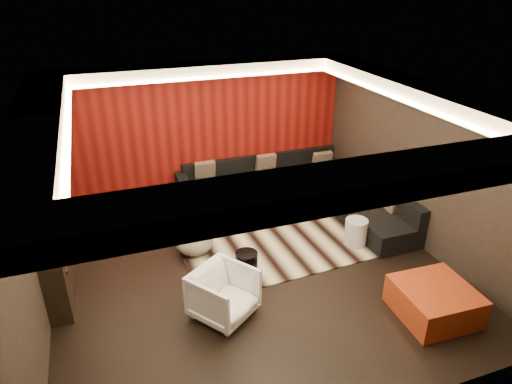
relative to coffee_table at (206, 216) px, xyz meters
name	(u,v)px	position (x,y,z in m)	size (l,w,h in m)	color
floor	(251,269)	(0.32, -1.73, -0.13)	(6.00, 6.00, 0.02)	black
ceiling	(250,97)	(0.32, -1.73, 2.69)	(6.00, 6.00, 0.02)	silver
wall_back	(202,131)	(0.32, 1.28, 1.28)	(6.00, 0.02, 2.80)	black
wall_left	(30,225)	(-2.69, -1.73, 1.28)	(0.02, 6.00, 2.80)	black
wall_right	(419,164)	(3.33, -1.73, 1.28)	(0.02, 6.00, 2.80)	black
red_feature_wall	(203,131)	(0.32, 1.24, 1.28)	(5.98, 0.05, 2.78)	#6B0C0A
soffit_back	(203,69)	(0.32, 0.97, 2.57)	(6.00, 0.60, 0.22)	silver
soffit_front	(353,183)	(0.32, -4.43, 2.57)	(6.00, 0.60, 0.22)	silver
soffit_left	(35,126)	(-2.38, -1.73, 2.57)	(0.60, 4.80, 0.22)	silver
soffit_right	(415,90)	(3.02, -1.73, 2.57)	(0.60, 4.80, 0.22)	silver
cove_back	(207,78)	(0.32, 0.63, 2.48)	(4.80, 0.08, 0.04)	#FFD899
cove_front	(333,178)	(0.32, -4.09, 2.48)	(4.80, 0.08, 0.04)	#FFD899
cove_left	(67,130)	(-2.04, -1.73, 2.48)	(0.08, 4.80, 0.04)	#FFD899
cove_right	(396,97)	(2.68, -1.73, 2.48)	(0.08, 4.80, 0.04)	#FFD899
tv_surround	(50,221)	(-2.53, -1.13, 0.98)	(0.30, 2.00, 2.20)	black
tv_screen	(57,198)	(-2.37, -1.13, 1.33)	(0.04, 1.30, 0.80)	black
tv_shelf	(67,243)	(-2.37, -1.13, 0.58)	(0.04, 1.60, 0.04)	black
rug	(284,228)	(1.31, -0.73, -0.11)	(4.00, 3.00, 0.02)	beige
coffee_table	(206,216)	(0.00, 0.00, 0.00)	(1.22, 1.22, 0.21)	black
drum_stool	(247,264)	(0.18, -1.90, 0.10)	(0.35, 0.35, 0.41)	black
striped_pouf	(194,243)	(-0.44, -0.98, 0.07)	(0.63, 0.63, 0.35)	beige
white_side_table	(356,232)	(2.27, -1.67, 0.12)	(0.39, 0.39, 0.49)	silver
orange_ottoman	(434,301)	(2.34, -3.62, 0.10)	(0.99, 0.99, 0.44)	#A44215
armchair	(224,294)	(-0.40, -2.65, 0.23)	(0.76, 0.78, 0.71)	white
sectional_sofa	(301,191)	(2.05, 0.14, 0.14)	(3.65, 3.50, 0.75)	black
throw_pillows	(306,174)	(2.17, 0.17, 0.50)	(3.12, 2.74, 0.50)	tan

